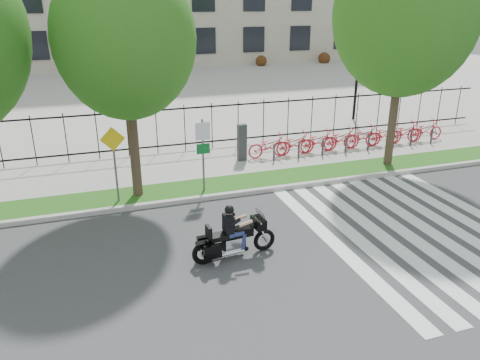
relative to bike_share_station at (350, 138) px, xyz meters
name	(u,v)px	position (x,y,z in m)	size (l,w,h in m)	color
ground	(261,257)	(-6.88, -7.20, -0.64)	(120.00, 120.00, 0.00)	#3B3A3D
curb	(218,196)	(-6.88, -3.10, -0.57)	(60.00, 0.20, 0.15)	#A5A19B
grass_verge	(211,187)	(-6.88, -2.25, -0.57)	(60.00, 1.50, 0.15)	#285715
sidewalk	(195,165)	(-6.88, 0.25, -0.57)	(60.00, 3.50, 0.15)	#9E9C93
plaza	(140,89)	(-6.88, 17.80, -0.59)	(80.00, 34.00, 0.10)	#9E9C93
crosswalk_stripes	(415,230)	(-2.06, -7.20, -0.64)	(5.70, 8.00, 0.01)	silver
iron_fence	(185,128)	(-6.88, 2.00, 0.51)	(30.00, 0.06, 2.00)	black
lamp_post_right	(358,61)	(3.12, 4.80, 2.56)	(1.06, 0.70, 4.25)	black
street_tree_1	(125,38)	(-9.44, -2.25, 4.56)	(4.28, 4.28, 7.53)	#3B2D20
street_tree_2	(406,13)	(0.40, -2.25, 5.17)	(5.16, 5.16, 8.64)	#3B2D20
bike_share_station	(350,138)	(0.00, 0.00, 0.00)	(10.00, 0.86, 1.50)	#2D2D33
sign_pole_regulatory	(203,146)	(-7.24, -2.62, 1.10)	(0.50, 0.09, 2.50)	#59595B
sign_pole_warning	(114,154)	(-10.12, -2.62, 1.10)	(0.78, 0.09, 2.49)	#59595B
motorcycle_rider	(234,236)	(-7.53, -6.93, -0.04)	(2.33, 0.74, 1.80)	black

